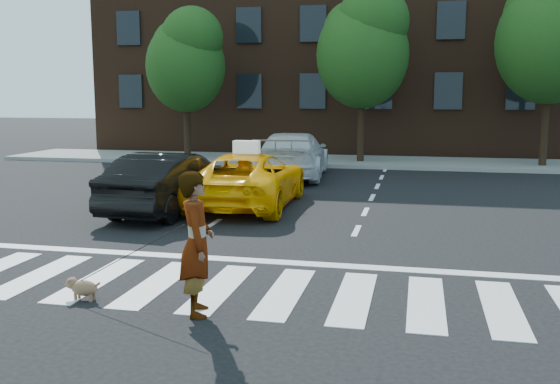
% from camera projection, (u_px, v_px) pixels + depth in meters
% --- Properties ---
extents(ground, '(120.00, 120.00, 0.00)m').
position_uv_depth(ground, '(220.00, 288.00, 9.28)').
color(ground, black).
rests_on(ground, ground).
extents(crosswalk, '(13.00, 2.40, 0.01)m').
position_uv_depth(crosswalk, '(220.00, 288.00, 9.28)').
color(crosswalk, silver).
rests_on(crosswalk, ground).
extents(stop_line, '(12.00, 0.30, 0.01)m').
position_uv_depth(stop_line, '(248.00, 260.00, 10.82)').
color(stop_line, silver).
rests_on(stop_line, ground).
extents(sidewalk_far, '(30.00, 4.00, 0.15)m').
position_uv_depth(sidewalk_far, '(349.00, 161.00, 26.14)').
color(sidewalk_far, slate).
rests_on(sidewalk_far, ground).
extents(building, '(26.00, 10.00, 12.00)m').
position_uv_depth(building, '(367.00, 33.00, 32.45)').
color(building, '#3F2416').
rests_on(building, ground).
extents(tree_left, '(3.39, 3.38, 6.50)m').
position_uv_depth(tree_left, '(186.00, 57.00, 26.48)').
color(tree_left, black).
rests_on(tree_left, ground).
extents(tree_mid, '(3.69, 3.69, 7.10)m').
position_uv_depth(tree_mid, '(363.00, 44.00, 24.80)').
color(tree_mid, black).
rests_on(tree_mid, ground).
extents(tree_right, '(4.00, 4.00, 7.70)m').
position_uv_depth(tree_right, '(552.00, 29.00, 23.23)').
color(tree_right, black).
rests_on(tree_right, ground).
extents(taxi, '(2.45, 5.06, 1.39)m').
position_uv_depth(taxi, '(249.00, 180.00, 15.98)').
color(taxi, '#FFB005').
rests_on(taxi, ground).
extents(black_sedan, '(1.93, 4.59, 1.47)m').
position_uv_depth(black_sedan, '(170.00, 182.00, 15.16)').
color(black_sedan, black).
rests_on(black_sedan, ground).
extents(white_suv, '(2.62, 5.57, 1.57)m').
position_uv_depth(white_suv, '(293.00, 155.00, 21.46)').
color(white_suv, silver).
rests_on(white_suv, ground).
extents(woman, '(0.66, 0.80, 1.89)m').
position_uv_depth(woman, '(197.00, 244.00, 8.06)').
color(woman, '#999999').
rests_on(woman, ground).
extents(dog, '(0.55, 0.21, 0.31)m').
position_uv_depth(dog, '(82.00, 287.00, 8.74)').
color(dog, '#99694E').
rests_on(dog, ground).
extents(taxi_sign, '(0.66, 0.30, 0.32)m').
position_uv_depth(taxi_sign, '(247.00, 147.00, 15.65)').
color(taxi_sign, white).
rests_on(taxi_sign, taxi).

